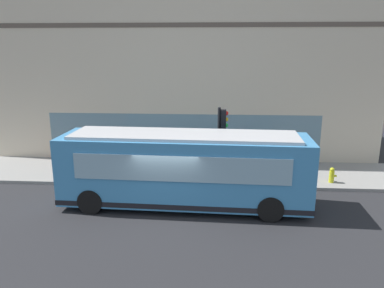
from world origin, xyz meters
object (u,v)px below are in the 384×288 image
(pedestrian_walking_along_curb, at_px, (102,150))
(pedestrian_near_hydrant, at_px, (249,159))
(fire_hydrant, at_px, (332,175))
(newspaper_vending_box, at_px, (65,154))
(city_bus_nearside, at_px, (184,170))
(traffic_light_near_corner, at_px, (222,131))
(pedestrian_near_building_entrance, at_px, (67,153))

(pedestrian_walking_along_curb, distance_m, pedestrian_near_hydrant, 7.76)
(fire_hydrant, distance_m, pedestrian_walking_along_curb, 11.68)
(newspaper_vending_box, bearing_deg, city_bus_nearside, -126.25)
(traffic_light_near_corner, height_order, pedestrian_near_building_entrance, traffic_light_near_corner)
(fire_hydrant, relative_size, pedestrian_near_hydrant, 0.46)
(fire_hydrant, bearing_deg, traffic_light_near_corner, 93.40)
(pedestrian_near_building_entrance, bearing_deg, traffic_light_near_corner, -98.17)
(fire_hydrant, distance_m, newspaper_vending_box, 14.24)
(fire_hydrant, relative_size, pedestrian_near_building_entrance, 0.44)
(city_bus_nearside, relative_size, newspaper_vending_box, 11.25)
(city_bus_nearside, relative_size, traffic_light_near_corner, 2.81)
(city_bus_nearside, height_order, pedestrian_near_hydrant, city_bus_nearside)
(traffic_light_near_corner, distance_m, newspaper_vending_box, 9.42)
(traffic_light_near_corner, height_order, pedestrian_near_hydrant, traffic_light_near_corner)
(pedestrian_near_building_entrance, relative_size, newspaper_vending_box, 1.88)
(pedestrian_near_hydrant, relative_size, newspaper_vending_box, 1.78)
(fire_hydrant, relative_size, newspaper_vending_box, 0.82)
(traffic_light_near_corner, bearing_deg, pedestrian_near_hydrant, -59.84)
(pedestrian_near_building_entrance, xyz_separation_m, newspaper_vending_box, (1.69, 0.83, -0.52))
(traffic_light_near_corner, xyz_separation_m, pedestrian_walking_along_curb, (1.81, 6.30, -1.54))
(fire_hydrant, xyz_separation_m, newspaper_vending_box, (2.51, 14.02, 0.09))
(pedestrian_near_building_entrance, bearing_deg, pedestrian_near_hydrant, -92.00)
(city_bus_nearside, height_order, traffic_light_near_corner, traffic_light_near_corner)
(traffic_light_near_corner, relative_size, newspaper_vending_box, 4.01)
(city_bus_nearside, height_order, newspaper_vending_box, city_bus_nearside)
(traffic_light_near_corner, distance_m, fire_hydrant, 5.70)
(city_bus_nearside, distance_m, pedestrian_near_building_entrance, 7.33)
(city_bus_nearside, bearing_deg, pedestrian_near_hydrant, -42.00)
(city_bus_nearside, bearing_deg, traffic_light_near_corner, -32.18)
(pedestrian_walking_along_curb, height_order, pedestrian_near_building_entrance, pedestrian_near_building_entrance)
(traffic_light_near_corner, height_order, pedestrian_walking_along_curb, traffic_light_near_corner)
(pedestrian_near_hydrant, relative_size, pedestrian_near_building_entrance, 0.94)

